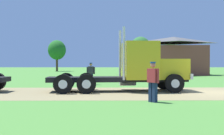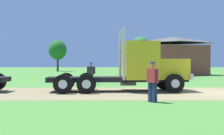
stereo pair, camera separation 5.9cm
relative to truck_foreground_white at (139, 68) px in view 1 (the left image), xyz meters
The scene contains 8 objects.
ground_plane 4.47m from the truck_foreground_white, 13.04° to the right, with size 200.00×200.00×0.00m, color #488234.
dirt_track 4.47m from the truck_foreground_white, 13.04° to the right, with size 120.00×6.75×0.01m, color #887952.
truck_foreground_white is the anchor object (origin of this frame).
visitor_walking_mid 4.86m from the truck_foreground_white, 89.11° to the right, with size 0.49×0.53×1.72m.
visitor_far_side 6.15m from the truck_foreground_white, 121.38° to the left, with size 0.65×0.28×1.70m.
shed_building 24.86m from the truck_foreground_white, 72.55° to the left, with size 9.31×6.82×5.43m.
tree_left 44.09m from the truck_foreground_white, 106.48° to the left, with size 3.68×3.68×6.41m.
tree_mid 37.33m from the truck_foreground_white, 83.51° to the left, with size 3.89×3.89×6.66m.
Camera 1 is at (-5.96, -16.00, 1.66)m, focal length 45.91 mm.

